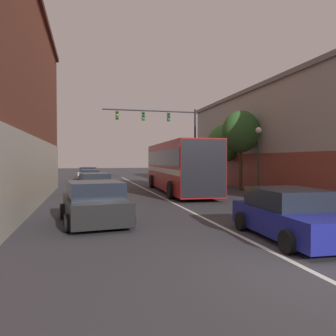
{
  "coord_description": "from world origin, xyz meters",
  "views": [
    {
      "loc": [
        -4.29,
        -5.36,
        2.2
      ],
      "look_at": [
        0.58,
        14.0,
        1.68
      ],
      "focal_mm": 35.0,
      "sensor_mm": 36.0,
      "label": 1
    }
  ],
  "objects": [
    {
      "name": "street_tree_far",
      "position": [
        6.72,
        19.55,
        3.49
      ],
      "size": [
        2.76,
        2.48,
        5.02
      ],
      "color": "#3D2D1E",
      "rests_on": "ground_plane"
    },
    {
      "name": "street_lamp",
      "position": [
        6.12,
        12.97,
        2.79
      ],
      "size": [
        0.38,
        0.38,
        4.2
      ],
      "color": "#233323",
      "rests_on": "ground_plane"
    },
    {
      "name": "parked_car_left_distant",
      "position": [
        -4.03,
        31.44,
        0.65
      ],
      "size": [
        2.34,
        4.59,
        1.36
      ],
      "rotation": [
        0.0,
        0.0,
        1.45
      ],
      "color": "silver",
      "rests_on": "ground_plane"
    },
    {
      "name": "traffic_signal_gantry",
      "position": [
        3.15,
        24.91,
        5.28
      ],
      "size": [
        8.94,
        0.36,
        7.07
      ],
      "color": "black",
      "rests_on": "ground_plane"
    },
    {
      "name": "street_tree_near",
      "position": [
        6.38,
        15.86,
        4.16
      ],
      "size": [
        2.7,
        2.43,
        5.66
      ],
      "color": "#3D2D1E",
      "rests_on": "ground_plane"
    },
    {
      "name": "ground_plane",
      "position": [
        0.0,
        0.0,
        0.0
      ],
      "size": [
        160.0,
        160.0,
        0.0
      ],
      "primitive_type": "plane",
      "color": "#38383D"
    },
    {
      "name": "building_right_storefront",
      "position": [
        11.64,
        15.08,
        3.87
      ],
      "size": [
        8.69,
        26.85,
        7.5
      ],
      "color": "#9E998E",
      "rests_on": "ground_plane"
    },
    {
      "name": "parked_car_left_near",
      "position": [
        -3.77,
        16.06,
        0.63
      ],
      "size": [
        2.5,
        4.62,
        1.33
      ],
      "rotation": [
        0.0,
        0.0,
        1.69
      ],
      "color": "orange",
      "rests_on": "ground_plane"
    },
    {
      "name": "bus",
      "position": [
        1.72,
        15.77,
        1.85
      ],
      "size": [
        3.18,
        11.73,
        3.28
      ],
      "rotation": [
        0.0,
        0.0,
        1.52
      ],
      "color": "maroon",
      "rests_on": "ground_plane"
    },
    {
      "name": "hatchback_foreground",
      "position": [
        1.29,
        2.61,
        0.65
      ],
      "size": [
        2.28,
        4.21,
        1.37
      ],
      "rotation": [
        0.0,
        0.0,
        1.53
      ],
      "color": "navy",
      "rests_on": "ground_plane"
    },
    {
      "name": "lane_center_line",
      "position": [
        0.0,
        14.46,
        0.0
      ],
      "size": [
        0.14,
        40.92,
        0.01
      ],
      "color": "silver",
      "rests_on": "ground_plane"
    },
    {
      "name": "parked_car_left_mid",
      "position": [
        -3.97,
        25.96,
        0.6
      ],
      "size": [
        2.14,
        4.16,
        1.26
      ],
      "rotation": [
        0.0,
        0.0,
        1.64
      ],
      "color": "orange",
      "rests_on": "ground_plane"
    },
    {
      "name": "parked_car_left_far",
      "position": [
        -4.0,
        6.13,
        0.68
      ],
      "size": [
        2.49,
        4.06,
        1.45
      ],
      "rotation": [
        0.0,
        0.0,
        1.69
      ],
      "color": "black",
      "rests_on": "ground_plane"
    }
  ]
}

